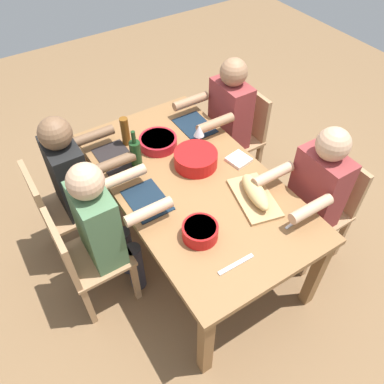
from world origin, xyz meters
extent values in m
plane|color=brown|center=(0.00, 0.00, 0.00)|extent=(8.00, 8.00, 0.00)
cube|color=olive|center=(0.00, 0.00, 0.72)|extent=(1.78, 0.99, 0.04)
cube|color=olive|center=(-0.83, -0.44, 0.35)|extent=(0.07, 0.07, 0.70)
cube|color=olive|center=(0.83, -0.44, 0.35)|extent=(0.07, 0.07, 0.70)
cube|color=olive|center=(-0.83, 0.44, 0.35)|extent=(0.07, 0.07, 0.70)
cube|color=olive|center=(0.83, 0.44, 0.35)|extent=(0.07, 0.07, 0.70)
cube|color=#A87F56|center=(0.00, -0.74, 0.44)|extent=(0.40, 0.40, 0.03)
cube|color=#A87F56|center=(0.00, -0.92, 0.65)|extent=(0.38, 0.04, 0.40)
cube|color=#A87F56|center=(-0.17, -0.57, 0.21)|extent=(0.04, 0.04, 0.42)
cube|color=#A87F56|center=(0.17, -0.57, 0.21)|extent=(0.04, 0.04, 0.42)
cube|color=#A87F56|center=(-0.17, -0.91, 0.21)|extent=(0.04, 0.04, 0.42)
cube|color=#A87F56|center=(0.17, -0.91, 0.21)|extent=(0.04, 0.04, 0.42)
cylinder|color=#2D2D38|center=(-0.08, -0.52, 0.23)|extent=(0.11, 0.11, 0.45)
cylinder|color=#2D2D38|center=(0.08, -0.52, 0.23)|extent=(0.11, 0.11, 0.45)
cube|color=#4C724C|center=(0.00, -0.68, 0.73)|extent=(0.34, 0.20, 0.55)
cylinder|color=tan|center=(-0.17, -0.41, 0.85)|extent=(0.07, 0.30, 0.07)
cylinder|color=tan|center=(0.17, -0.41, 0.85)|extent=(0.07, 0.30, 0.07)
sphere|color=tan|center=(0.00, -0.68, 1.09)|extent=(0.21, 0.21, 0.21)
cube|color=#A87F56|center=(0.49, 0.74, 0.44)|extent=(0.40, 0.40, 0.03)
cube|color=#A87F56|center=(0.49, 0.92, 0.65)|extent=(0.38, 0.04, 0.40)
cube|color=#A87F56|center=(0.66, 0.57, 0.21)|extent=(0.04, 0.04, 0.42)
cube|color=#A87F56|center=(0.32, 0.57, 0.21)|extent=(0.04, 0.04, 0.42)
cube|color=#A87F56|center=(0.66, 0.91, 0.21)|extent=(0.04, 0.04, 0.42)
cube|color=#A87F56|center=(0.32, 0.91, 0.21)|extent=(0.04, 0.04, 0.42)
cylinder|color=#2D2D38|center=(0.57, 0.52, 0.23)|extent=(0.11, 0.11, 0.45)
cylinder|color=#2D2D38|center=(0.41, 0.52, 0.23)|extent=(0.11, 0.11, 0.45)
cube|color=maroon|center=(0.49, 0.68, 0.73)|extent=(0.34, 0.20, 0.55)
cylinder|color=tan|center=(0.66, 0.41, 0.85)|extent=(0.07, 0.30, 0.07)
cylinder|color=tan|center=(0.32, 0.41, 0.85)|extent=(0.07, 0.30, 0.07)
sphere|color=tan|center=(0.49, 0.68, 1.09)|extent=(0.21, 0.21, 0.21)
cube|color=#A87F56|center=(-0.49, 0.74, 0.44)|extent=(0.40, 0.40, 0.03)
cube|color=#A87F56|center=(-0.49, 0.92, 0.65)|extent=(0.38, 0.04, 0.40)
cube|color=#A87F56|center=(-0.32, 0.57, 0.21)|extent=(0.04, 0.04, 0.42)
cube|color=#A87F56|center=(-0.66, 0.57, 0.21)|extent=(0.04, 0.04, 0.42)
cube|color=#A87F56|center=(-0.32, 0.91, 0.21)|extent=(0.04, 0.04, 0.42)
cube|color=#A87F56|center=(-0.66, 0.91, 0.21)|extent=(0.04, 0.04, 0.42)
cylinder|color=#2D2D38|center=(-0.41, 0.52, 0.23)|extent=(0.11, 0.11, 0.45)
cylinder|color=#2D2D38|center=(-0.57, 0.52, 0.23)|extent=(0.11, 0.11, 0.45)
cube|color=maroon|center=(-0.49, 0.68, 0.73)|extent=(0.34, 0.20, 0.55)
cylinder|color=#9E7251|center=(-0.32, 0.41, 0.85)|extent=(0.07, 0.30, 0.07)
cylinder|color=#9E7251|center=(-0.66, 0.41, 0.85)|extent=(0.07, 0.30, 0.07)
sphere|color=#9E7251|center=(-0.49, 0.68, 1.09)|extent=(0.21, 0.21, 0.21)
cube|color=#A87F56|center=(-0.49, -0.74, 0.44)|extent=(0.40, 0.40, 0.03)
cube|color=#A87F56|center=(-0.49, -0.92, 0.65)|extent=(0.38, 0.04, 0.40)
cube|color=#A87F56|center=(-0.66, -0.57, 0.21)|extent=(0.04, 0.04, 0.42)
cube|color=#A87F56|center=(-0.32, -0.57, 0.21)|extent=(0.04, 0.04, 0.42)
cube|color=#A87F56|center=(-0.66, -0.91, 0.21)|extent=(0.04, 0.04, 0.42)
cube|color=#A87F56|center=(-0.32, -0.91, 0.21)|extent=(0.04, 0.04, 0.42)
cylinder|color=#2D2D38|center=(-0.57, -0.52, 0.23)|extent=(0.11, 0.11, 0.45)
cylinder|color=#2D2D38|center=(-0.41, -0.52, 0.23)|extent=(0.11, 0.11, 0.45)
cube|color=black|center=(-0.49, -0.68, 0.73)|extent=(0.34, 0.20, 0.55)
cylinder|color=brown|center=(-0.66, -0.41, 0.85)|extent=(0.07, 0.30, 0.07)
cylinder|color=brown|center=(-0.32, -0.41, 0.85)|extent=(0.07, 0.30, 0.07)
sphere|color=brown|center=(-0.49, -0.68, 1.09)|extent=(0.21, 0.21, 0.21)
cylinder|color=#B21923|center=(-0.43, -0.01, 0.78)|extent=(0.27, 0.27, 0.07)
cylinder|color=#2D7028|center=(-0.43, -0.01, 0.80)|extent=(0.24, 0.24, 0.03)
cylinder|color=red|center=(0.41, -0.21, 0.79)|extent=(0.21, 0.21, 0.09)
cylinder|color=#669E33|center=(0.41, -0.21, 0.82)|extent=(0.19, 0.19, 0.03)
cylinder|color=red|center=(-0.12, 0.11, 0.79)|extent=(0.30, 0.30, 0.11)
cylinder|color=orange|center=(-0.12, 0.11, 0.83)|extent=(0.26, 0.26, 0.04)
cube|color=tan|center=(0.35, 0.25, 0.75)|extent=(0.44, 0.31, 0.02)
ellipsoid|color=tan|center=(0.35, 0.25, 0.81)|extent=(0.34, 0.18, 0.09)
cylinder|color=#193819|center=(-0.33, -0.24, 0.84)|extent=(0.08, 0.08, 0.20)
cylinder|color=#193819|center=(-0.33, -0.24, 0.98)|extent=(0.03, 0.03, 0.09)
cylinder|color=brown|center=(-0.58, -0.20, 0.85)|extent=(0.06, 0.06, 0.22)
cylinder|color=silver|center=(-0.29, 0.25, 0.74)|extent=(0.07, 0.07, 0.01)
cylinder|color=silver|center=(-0.29, 0.25, 0.78)|extent=(0.01, 0.01, 0.07)
cone|color=silver|center=(-0.29, 0.25, 0.86)|extent=(0.08, 0.08, 0.08)
cube|color=#142333|center=(0.00, -0.34, 0.74)|extent=(0.32, 0.23, 0.01)
cube|color=silver|center=(0.63, 0.34, 0.74)|extent=(0.04, 0.17, 0.01)
cube|color=#142333|center=(-0.49, 0.34, 0.74)|extent=(0.32, 0.23, 0.01)
cube|color=black|center=(-0.49, -0.34, 0.74)|extent=(0.32, 0.23, 0.01)
cube|color=silver|center=(0.68, -0.15, 0.74)|extent=(0.03, 0.23, 0.01)
cube|color=white|center=(0.01, 0.38, 0.75)|extent=(0.16, 0.16, 0.02)
camera|label=1|loc=(1.54, -0.97, 2.55)|focal=36.10mm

